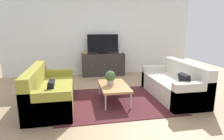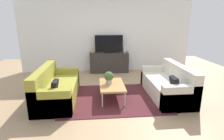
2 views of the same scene
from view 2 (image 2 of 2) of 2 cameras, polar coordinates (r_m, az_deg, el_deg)
ground_plane at (r=4.69m, az=0.36°, el=-8.30°), size 10.00×10.00×0.00m
wall_back at (r=6.85m, az=-1.75°, el=10.97°), size 6.40×0.12×2.70m
area_rug at (r=4.55m, az=0.55°, el=-8.99°), size 2.50×1.90×0.01m
couch_left_side at (r=4.58m, az=-17.76°, el=-5.88°), size 0.84×1.84×0.82m
couch_right_side at (r=4.83m, az=17.72°, el=-4.73°), size 0.84×1.84×0.82m
coffee_table at (r=4.44m, az=-0.08°, el=-4.76°), size 0.59×1.05×0.38m
potted_plant at (r=4.38m, az=-1.05°, el=-2.28°), size 0.23×0.23×0.31m
tv_console at (r=6.73m, az=-0.95°, el=2.47°), size 1.43×0.47×0.75m
flat_screen_tv at (r=6.63m, az=-0.99°, el=8.35°), size 1.03×0.16×0.64m
glass_vase at (r=6.71m, az=4.12°, el=6.60°), size 0.11×0.11×0.22m
mantel_clock at (r=6.63m, az=-6.11°, el=6.05°), size 0.11×0.07×0.13m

